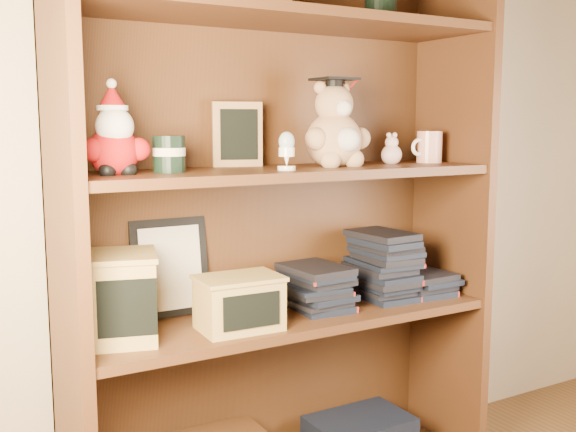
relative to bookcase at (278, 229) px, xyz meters
The scene contains 16 objects.
bookcase is the anchor object (origin of this frame).
shelf_lower 0.25m from the bookcase, 87.06° to the right, with size 1.14×0.33×0.02m.
shelf_upper 0.17m from the bookcase, 87.06° to the right, with size 1.14×0.33×0.02m.
santa_plush 0.53m from the bookcase, behind, with size 0.16×0.12×0.23m.
teachers_tin 0.40m from the bookcase, behind, with size 0.08×0.08×0.09m.
chalkboard_plaque 0.28m from the bookcase, 144.74° to the left, with size 0.14×0.09×0.18m.
egg_cup 0.26m from the bookcase, 109.44° to the right, with size 0.05×0.05×0.10m.
grad_teddy_bear 0.31m from the bookcase, 21.33° to the right, with size 0.20×0.18×0.25m.
pink_figurine 0.41m from the bookcase, ahead, with size 0.06×0.06×0.10m.
teacher_mug 0.54m from the bookcase, ahead, with size 0.11×0.08×0.09m.
certificate_frame 0.31m from the bookcase, 162.86° to the left, with size 0.21×0.05×0.27m.
treats_box 0.49m from the bookcase, behind, with size 0.24×0.24×0.21m.
pencils_box 0.27m from the bookcase, 146.73° to the right, with size 0.22×0.16×0.14m.
book_stack_left 0.19m from the bookcase, 29.75° to the right, with size 0.14×0.20×0.13m.
book_stack_mid 0.36m from the bookcase, ahead, with size 0.14×0.20×0.19m.
book_stack_right 0.51m from the bookcase, ahead, with size 0.14×0.20×0.06m.
Camera 1 is at (-1.06, -0.26, 1.07)m, focal length 42.00 mm.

